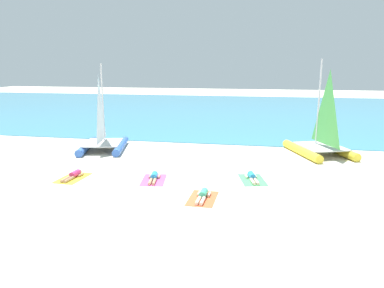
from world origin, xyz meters
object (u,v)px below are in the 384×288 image
Objects in this scene: sailboat_yellow at (321,141)px; sailboat_blue at (103,138)px; towel_center_left at (154,180)px; towel_rightmost at (252,180)px; sunbather_center_left at (154,177)px; towel_center_right at (202,198)px; sunbather_rightmost at (252,177)px; sunbather_leftmost at (73,175)px; towel_leftmost at (73,178)px; sunbather_center_right at (203,195)px.

sailboat_blue is at bearing 164.93° from sailboat_yellow.
towel_rightmost is at bearing 11.63° from towel_center_left.
sunbather_center_left is 3.37m from towel_center_right.
sunbather_rightmost is (-3.85, -5.85, -0.72)m from sailboat_yellow.
sailboat_yellow is 3.67× the size of sunbather_rightmost.
sunbather_leftmost reaches higher than towel_center_right.
sunbather_leftmost is at bearing -93.35° from sailboat_blue.
towel_center_right is at bearing -10.71° from sunbather_leftmost.
towel_center_left is 1.00× the size of towel_center_right.
towel_center_left is 3.32m from towel_center_right.
sunbather_rightmost reaches higher than towel_leftmost.
sunbather_leftmost is (-12.35, -7.25, -0.72)m from sailboat_yellow.
sunbather_leftmost is 6.77m from sunbather_center_right.
sunbather_center_right is (2.69, -1.89, 0.13)m from towel_center_left.
sunbather_center_left is at bearing 144.83° from sunbather_center_right.
sunbather_center_left is 4.70m from towel_rightmost.
sunbather_rightmost is at bearing 11.97° from sunbather_leftmost.
towel_center_right is 3.52m from sunbather_rightmost.
sunbather_center_right is 1.00× the size of sunbather_rightmost.
sunbather_center_left is 0.82× the size of towel_rightmost.
towel_leftmost is 6.76m from sunbather_center_right.
sailboat_yellow is at bearing 56.91° from towel_center_right.
sunbather_center_right is at bearing -10.15° from sunbather_leftmost.
sunbather_center_left is 0.82× the size of towel_center_right.
towel_center_right is (6.61, -1.56, -0.13)m from sunbather_leftmost.
sailboat_yellow is 7.04m from sunbather_rightmost.
towel_rightmost is (4.61, 0.88, -0.13)m from sunbather_center_left.
sailboat_blue reaches higher than sunbather_rightmost.
sunbather_center_left is (-0.01, 0.07, 0.13)m from towel_center_left.
towel_rightmost is at bearing 56.62° from towel_center_right.
sunbather_center_right is at bearing -45.58° from sunbather_center_left.
sailboat_yellow reaches higher than towel_rightmost.
towel_leftmost is 0.14m from sunbather_leftmost.
towel_leftmost is 1.00× the size of towel_center_right.
towel_leftmost is 1.21× the size of sunbather_leftmost.
sunbather_leftmost is 3.94m from sunbather_center_left.
sunbather_leftmost is 1.00× the size of sunbather_center_right.
sailboat_yellow is at bearing 42.60° from sunbather_rightmost.
towel_center_right is at bearing -144.51° from sailboat_yellow.
sunbather_center_right is (-5.74, -8.75, -0.72)m from sailboat_yellow.
sailboat_blue is (-13.44, -1.50, -0.04)m from sailboat_yellow.
sailboat_blue is 10.60m from sunbather_center_right.
sunbather_rightmost is (4.59, 0.95, 0.00)m from sunbather_center_left.
towel_center_left is at bearing -162.29° from sailboat_yellow.
sunbather_rightmost is (-0.02, 0.06, 0.13)m from towel_rightmost.
sunbather_rightmost is at bearing -144.77° from sailboat_yellow.
towel_center_right is 1.22× the size of sunbather_center_right.
sailboat_yellow reaches higher than towel_center_right.
sailboat_yellow is at bearing 30.65° from towel_leftmost.
sunbather_rightmost is at bearing 12.45° from towel_center_left.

